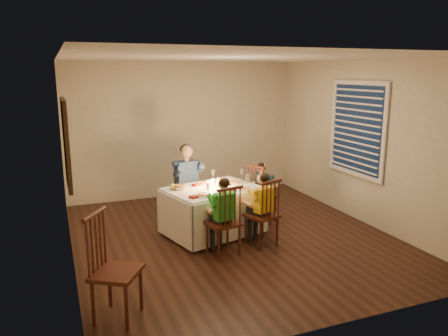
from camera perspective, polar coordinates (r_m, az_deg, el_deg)
name	(u,v)px	position (r m, az deg, el deg)	size (l,w,h in m)	color
ground	(233,237)	(6.58, 1.14, -8.99)	(5.00, 5.00, 0.00)	black
wall_left	(66,163)	(5.75, -19.96, 0.62)	(0.02, 5.00, 2.60)	beige
wall_right	(362,142)	(7.38, 17.56, 3.26)	(0.02, 5.00, 2.60)	beige
wall_back	(184,130)	(8.55, -5.31, 4.99)	(4.50, 0.02, 2.60)	beige
ceiling	(233,57)	(6.12, 1.25, 14.28)	(5.00, 5.00, 0.00)	white
dining_table	(213,201)	(6.57, -1.45, -4.35)	(1.58, 1.31, 0.68)	white
chair_adult	(188,219)	(7.34, -4.72, -6.71)	(0.40, 0.38, 0.97)	#38190F
chair_near_left	(223,253)	(6.02, -0.09, -11.09)	(0.40, 0.38, 0.97)	#38190F
chair_near_right	(261,244)	(6.34, 4.88, -9.87)	(0.40, 0.38, 0.97)	#38190F
chair_end	(261,221)	(7.27, 4.91, -6.92)	(0.40, 0.38, 0.97)	#38190F
chair_extra	(119,317)	(4.74, -13.57, -18.41)	(0.45, 0.43, 1.10)	#38190F
adult	(188,219)	(7.34, -4.72, -6.71)	(0.46, 0.42, 1.26)	#31477B
child_green	(223,253)	(6.02, -0.09, -11.09)	(0.35, 0.32, 1.06)	green
child_yellow	(261,244)	(6.34, 4.88, -9.87)	(0.34, 0.31, 1.04)	yellow
child_teal	(261,221)	(7.27, 4.91, -6.92)	(0.31, 0.28, 0.99)	#182E3D
setting_adult	(206,183)	(6.73, -2.37, -2.04)	(0.26, 0.26, 0.02)	white
setting_green	(205,195)	(6.11, -2.55, -3.55)	(0.26, 0.26, 0.02)	white
setting_yellow	(241,189)	(6.44, 2.22, -2.71)	(0.26, 0.26, 0.02)	white
setting_teal	(235,183)	(6.77, 1.50, -1.95)	(0.26, 0.26, 0.02)	white
candle_left	(208,186)	(6.45, -2.10, -2.32)	(0.06, 0.06, 0.10)	white
candle_right	(218,184)	(6.55, -0.74, -2.07)	(0.06, 0.06, 0.10)	white
squash	(172,187)	(6.46, -6.75, -2.42)	(0.09, 0.09, 0.09)	#EAEC3E
orange_fruit	(222,183)	(6.65, -0.32, -1.95)	(0.08, 0.08, 0.08)	#EA4A13
serving_bowl	(179,188)	(6.46, -5.84, -2.59)	(0.19, 0.19, 0.05)	white
wall_mirror	(66,143)	(6.01, -19.89, 3.05)	(0.06, 0.95, 1.15)	black
window_blinds	(356,129)	(7.40, 16.91, 4.90)	(0.07, 1.34, 1.54)	#0D1C37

